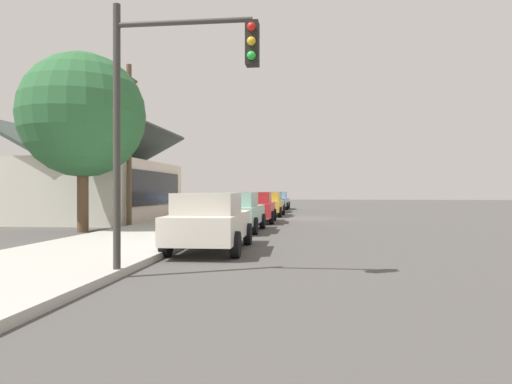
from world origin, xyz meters
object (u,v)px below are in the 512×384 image
Objects in this scene: car_mustard at (267,204)px; utility_pole_wooden at (129,142)px; car_skyblue at (277,200)px; shade_tree at (83,116)px; traffic_light_main at (171,93)px; car_ivory at (210,221)px; car_cherry at (255,207)px; fire_hydrant_red at (227,213)px; car_charcoal at (270,202)px; car_seafoam at (237,211)px.

car_mustard is 0.62× the size of utility_pole_wooden.
car_skyblue is 0.67× the size of shade_tree.
shade_tree is at bearing 35.71° from traffic_light_main.
car_ivory is 11.25m from car_cherry.
traffic_light_main is (-15.22, -0.18, 2.68)m from car_cherry.
shade_tree reaches higher than fire_hydrant_red.
car_mustard is 0.94× the size of car_charcoal.
traffic_light_main is at bearing -179.70° from car_ivory.
fire_hydrant_red is at bearing 92.65° from car_cherry.
car_ivory is 22.73m from car_charcoal.
traffic_light_main is (-8.87, -6.37, -1.17)m from shade_tree.
car_ivory is at bearing -128.00° from shade_tree.
car_charcoal is at bearing 178.98° from car_skyblue.
traffic_light_main reaches higher than fire_hydrant_red.
car_charcoal is 0.95× the size of traffic_light_main.
car_mustard is at bearing -175.18° from car_charcoal.
car_charcoal is at bearing 0.70° from traffic_light_main.
utility_pole_wooden is at bearing -13.65° from shade_tree.
car_cherry is 0.61× the size of utility_pole_wooden.
fire_hydrant_red is at bearing 6.54° from car_ivory.
fire_hydrant_red is at bearing 14.97° from car_seafoam.
fire_hydrant_red is at bearing 175.56° from car_charcoal.
utility_pole_wooden reaches higher than car_mustard.
car_seafoam is 0.94× the size of car_skyblue.
fire_hydrant_red is at bearing 6.27° from traffic_light_main.
car_ivory is 0.91× the size of car_charcoal.
car_charcoal is 1.03× the size of car_skyblue.
shade_tree reaches higher than car_mustard.
car_skyblue is at bearing -5.04° from fire_hydrant_red.
car_skyblue is at bearing 0.28° from car_charcoal.
utility_pole_wooden reaches higher than car_ivory.
shade_tree reaches higher than car_charcoal.
car_skyblue is 17.25m from fire_hydrant_red.
car_mustard reaches higher than fire_hydrant_red.
car_cherry is 0.99× the size of car_mustard.
car_skyblue is (5.60, -0.18, 0.00)m from car_charcoal.
shade_tree is 10.06× the size of fire_hydrant_red.
car_charcoal is at bearing -0.83° from car_cherry.
car_ivory and car_seafoam have the same top height.
utility_pole_wooden is (-14.89, 5.33, 3.11)m from car_charcoal.
car_cherry is at bearing -179.92° from car_mustard.
shade_tree is at bearing 154.08° from car_mustard.
car_mustard is 0.96× the size of car_skyblue.
car_mustard is 6.52× the size of fire_hydrant_red.
car_seafoam is 0.87× the size of traffic_light_main.
car_ivory is 8.82m from shade_tree.
car_cherry is 0.92× the size of car_charcoal.
car_skyblue is 21.45m from utility_pole_wooden.
car_skyblue is 6.76× the size of fire_hydrant_red.
car_charcoal is (16.79, 0.01, 0.00)m from car_seafoam.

